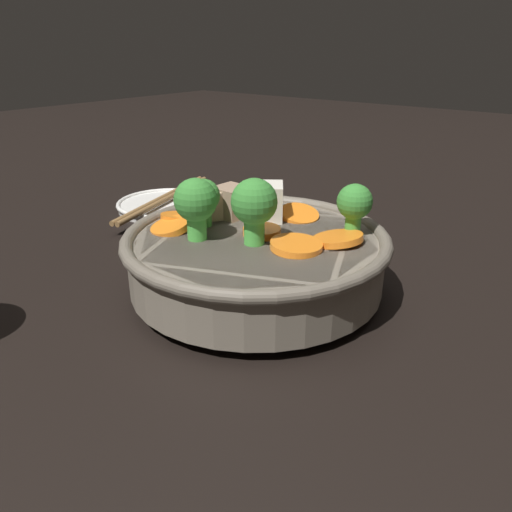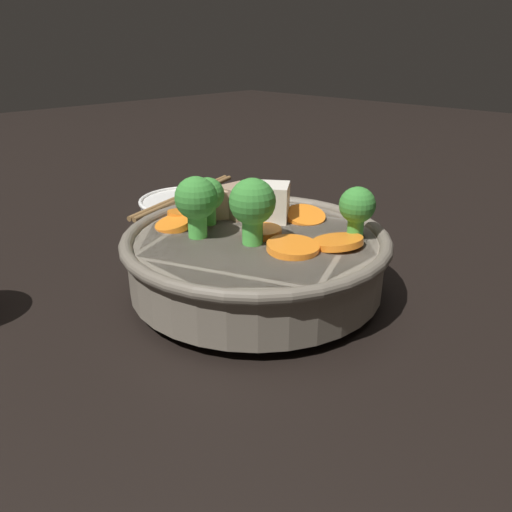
% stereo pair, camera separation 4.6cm
% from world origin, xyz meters
% --- Properties ---
extents(ground_plane, '(3.00, 3.00, 0.00)m').
position_xyz_m(ground_plane, '(0.00, 0.00, 0.00)').
color(ground_plane, black).
extents(stirfry_bowl, '(0.24, 0.24, 0.11)m').
position_xyz_m(stirfry_bowl, '(0.00, 0.00, 0.04)').
color(stirfry_bowl, slate).
rests_on(stirfry_bowl, ground_plane).
extents(side_saucer, '(0.13, 0.13, 0.01)m').
position_xyz_m(side_saucer, '(0.12, 0.26, 0.01)').
color(side_saucer, white).
rests_on(side_saucer, ground_plane).
extents(chopsticks_pair, '(0.23, 0.08, 0.01)m').
position_xyz_m(chopsticks_pair, '(0.12, 0.26, 0.02)').
color(chopsticks_pair, olive).
rests_on(chopsticks_pair, side_saucer).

